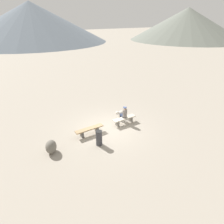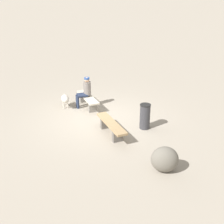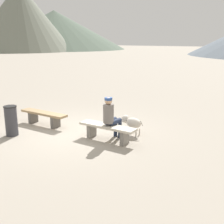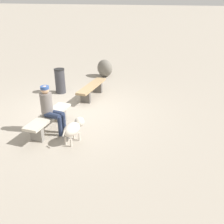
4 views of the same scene
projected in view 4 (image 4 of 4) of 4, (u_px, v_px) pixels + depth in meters
ground at (74, 112)px, 8.13m from camera, size 210.00×210.00×0.06m
bench_left at (92, 88)px, 9.11m from camera, size 1.88×0.38×0.46m
bench_right at (49, 119)px, 6.83m from camera, size 1.77×0.42×0.47m
seated_person at (50, 107)px, 6.59m from camera, size 0.36×0.65×1.30m
dog at (74, 128)px, 6.28m from camera, size 0.82×0.40×0.57m
trash_bin at (60, 81)px, 9.48m from camera, size 0.39×0.39×0.93m
boulder at (105, 68)px, 11.48m from camera, size 0.86×0.95×0.77m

